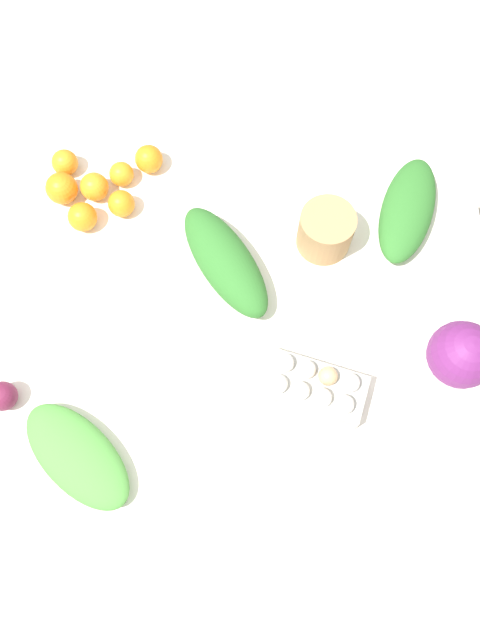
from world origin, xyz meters
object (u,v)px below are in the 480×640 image
Objects in this scene: orange_3 at (149,159)px; paper_bag at (326,231)px; greens_bunch_kale at (225,261)px; orange_5 at (121,204)px; beet_root at (3,396)px; orange_1 at (62,188)px; orange_2 at (65,163)px; orange_0 at (122,174)px; orange_6 at (83,217)px; egg_carton at (313,387)px; greens_bunch_scallion at (407,210)px; orange_4 at (94,187)px; greens_bunch_beet_tops at (77,456)px; cabbage_purple at (462,355)px.

paper_bag is at bearing -28.88° from orange_3.
orange_5 is at bearing 145.07° from greens_bunch_kale.
orange_1 is (0.11, 0.54, 0.01)m from beet_root.
beet_root is 1.00× the size of orange_2.
orange_0 is at bearing 158.37° from paper_bag.
paper_bag reaches higher than orange_6.
greens_bunch_scallion is (0.28, 0.45, -0.00)m from egg_carton.
beet_root is 1.06× the size of orange_0.
beet_root is 0.93× the size of orange_4.
greens_bunch_kale is 0.47m from orange_1.
orange_4 is at bearing 144.80° from greens_bunch_kale.
orange_0 is at bearing 53.06° from orange_6.
orange_2 is at bearing 168.34° from greens_bunch_scallion.
egg_carton is 0.37m from greens_bunch_kale.
orange_4 reaches higher than greens_bunch_beet_tops.
orange_1 is at bearing 95.85° from greens_bunch_beet_tops.
orange_2 is 0.92× the size of orange_6.
greens_bunch_kale reaches higher than orange_0.
greens_bunch_kale is at bearing -35.20° from orange_4.
paper_bag is 0.61m from orange_4.
greens_bunch_beet_tops is 4.12× the size of orange_3.
orange_1 is at bearing -164.35° from orange_0.
orange_0 is at bearing 147.32° from egg_carton.
orange_3 is at bearing 151.12° from paper_bag.
orange_5 is at bearing 167.47° from paper_bag.
orange_3 is at bearing 20.31° from orange_1.
beet_root is (-0.52, -0.31, -0.02)m from greens_bunch_kale.
paper_bag is 0.23m from greens_bunch_scallion.
cabbage_purple reaches higher than orange_5.
orange_0 is 0.78× the size of orange_1.
greens_bunch_scallion is at bearing 15.63° from greens_bunch_kale.
greens_bunch_kale is at bearing 52.72° from greens_bunch_beet_tops.
orange_3 is at bearing 164.61° from greens_bunch_scallion.
orange_5 is 0.93× the size of orange_6.
orange_5 reaches higher than orange_0.
orange_3 is at bearing -0.05° from orange_2.
greens_bunch_scallion is 0.89m from orange_1.
orange_3 is (-0.38, 0.63, -0.01)m from egg_carton.
greens_bunch_beet_tops is (-0.87, -0.18, -0.05)m from cabbage_purple.
orange_0 reaches higher than greens_bunch_beet_tops.
egg_carton reaches higher than orange_5.
cabbage_purple reaches higher than orange_2.
orange_1 is (-0.94, 0.50, -0.04)m from cabbage_purple.
orange_2 is at bearing 88.87° from orange_1.
paper_bag is 1.86× the size of orange_4.
orange_3 is at bearing 140.99° from egg_carton.
cabbage_purple is at bearing -27.03° from greens_bunch_kale.
orange_1 is (-0.41, 0.23, -0.01)m from greens_bunch_kale.
greens_bunch_beet_tops is at bearing -38.81° from beet_root.
orange_5 is 0.10m from orange_6.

